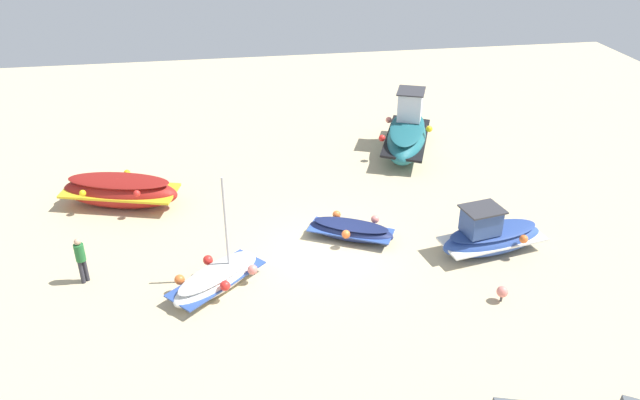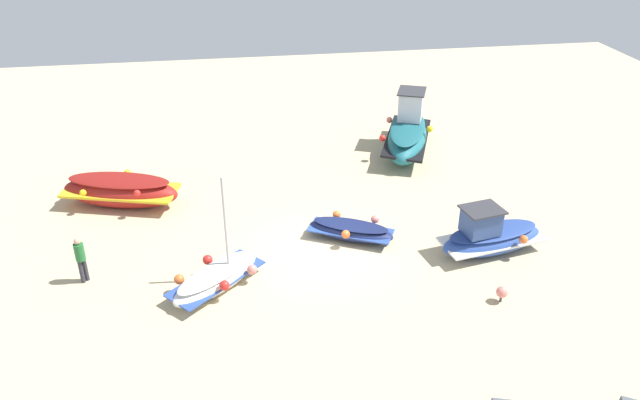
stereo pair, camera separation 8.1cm
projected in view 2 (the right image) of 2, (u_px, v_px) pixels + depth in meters
The scene contains 8 objects.
ground_plane at pixel (327, 250), 22.20m from camera, with size 51.38×51.38×0.00m, color #C6B289.
fishing_boat_0 at pixel (120, 190), 24.82m from camera, with size 4.97×2.85×1.29m.
fishing_boat_1 at pixel (408, 134), 29.43m from camera, with size 3.74×5.66×2.80m.
fishing_boat_2 at pixel (351, 230), 22.76m from camera, with size 3.33×2.44×0.74m.
fishing_boat_3 at pixel (216, 278), 20.07m from camera, with size 3.38×3.23×3.79m.
fishing_boat_4 at pixel (490, 236), 21.85m from camera, with size 4.08×2.09×1.85m.
person_walking at pixel (81, 257), 20.11m from camera, with size 0.32×0.32×1.65m.
mooring_buoy_0 at pixel (502, 292), 19.43m from camera, with size 0.36×0.36×0.55m.
Camera 2 is at (3.22, 18.40, 12.13)m, focal length 34.98 mm.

